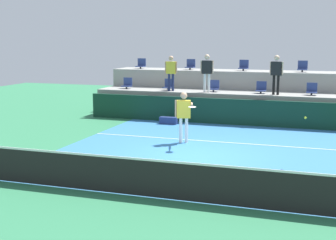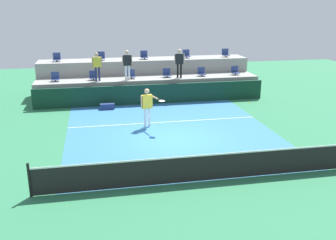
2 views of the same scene
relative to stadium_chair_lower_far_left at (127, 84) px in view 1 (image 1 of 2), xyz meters
name	(u,v)px [view 1 (image 1 of 2)]	position (x,y,z in m)	size (l,w,h in m)	color
ground_plane	(193,157)	(5.32, -7.23, -1.46)	(40.00, 40.00, 0.00)	#2D754C
court_inner_paint	(201,150)	(5.32, -6.23, -1.46)	(9.00, 10.00, 0.01)	teal
court_service_line	(211,141)	(5.32, -4.83, -1.46)	(9.00, 0.06, 0.00)	white
tennis_net	(146,176)	(5.32, -11.23, -0.97)	(10.48, 0.08, 1.07)	black
sponsor_backboard	(231,112)	(5.32, -1.23, -0.91)	(13.00, 0.16, 1.10)	#0F3323
seating_tier_lower	(237,106)	(5.32, 0.07, -0.84)	(13.00, 1.80, 1.25)	gray
seating_tier_upper	(244,92)	(5.32, 1.87, -0.41)	(13.00, 1.80, 2.10)	gray
stadium_chair_lower_far_left	(127,84)	(0.00, 0.00, 0.00)	(0.44, 0.40, 0.52)	#2D2D33
stadium_chair_lower_left	(169,85)	(2.10, 0.00, 0.00)	(0.44, 0.40, 0.52)	#2D2D33
stadium_chair_lower_mid_left	(214,87)	(4.27, 0.00, 0.00)	(0.44, 0.40, 0.52)	#2D2D33
stadium_chair_lower_mid_right	(261,88)	(6.39, 0.00, 0.00)	(0.44, 0.40, 0.52)	#2D2D33
stadium_chair_lower_right	(312,90)	(8.52, 0.00, 0.00)	(0.44, 0.40, 0.52)	#2D2D33
stadium_chair_upper_far_left	(141,64)	(0.01, 1.80, 0.85)	(0.44, 0.40, 0.52)	#2D2D33
stadium_chair_upper_left	(190,65)	(2.64, 1.80, 0.85)	(0.44, 0.40, 0.52)	#2D2D33
stadium_chair_upper_center	(244,66)	(5.29, 1.80, 0.85)	(0.44, 0.40, 0.52)	#2D2D33
stadium_chair_upper_right	(303,67)	(8.01, 1.80, 0.85)	(0.44, 0.40, 0.52)	#2D2D33
tennis_player	(184,112)	(4.46, -5.35, -0.36)	(1.01, 1.16, 1.79)	white
spectator_in_grey	(171,70)	(2.35, -0.38, 0.74)	(0.57, 0.24, 1.60)	navy
spectator_in_white	(207,70)	(4.03, -0.38, 0.80)	(0.59, 0.24, 1.68)	white
spectator_leaning_on_rail	(276,71)	(7.06, -0.38, 0.80)	(0.59, 0.27, 1.68)	black
tennis_ball	(305,118)	(8.60, -7.10, -0.08)	(0.07, 0.07, 0.07)	#CCE033
equipment_bag	(168,120)	(2.75, -1.95, -1.31)	(0.76, 0.28, 0.30)	navy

